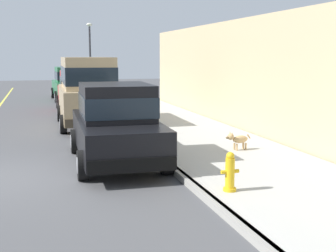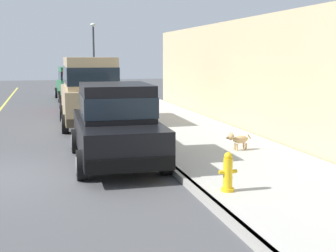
% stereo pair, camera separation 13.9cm
% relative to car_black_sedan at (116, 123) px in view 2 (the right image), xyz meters
% --- Properties ---
extents(ground_plane, '(80.00, 80.00, 0.00)m').
position_rel_car_black_sedan_xyz_m(ground_plane, '(-2.13, -0.63, -0.98)').
color(ground_plane, '#4C4C4F').
extents(curb, '(0.16, 64.00, 0.14)m').
position_rel_car_black_sedan_xyz_m(curb, '(1.07, -0.63, -0.91)').
color(curb, gray).
rests_on(curb, ground).
extents(sidewalk, '(3.60, 64.00, 0.14)m').
position_rel_car_black_sedan_xyz_m(sidewalk, '(2.87, -0.63, -0.91)').
color(sidewalk, '#B7B5AD').
rests_on(sidewalk, ground).
extents(car_black_sedan, '(2.11, 4.64, 1.92)m').
position_rel_car_black_sedan_xyz_m(car_black_sedan, '(0.00, 0.00, 0.00)').
color(car_black_sedan, black).
rests_on(car_black_sedan, ground).
extents(car_tan_van, '(2.18, 4.92, 2.52)m').
position_rel_car_black_sedan_xyz_m(car_tan_van, '(-0.04, 6.16, 0.41)').
color(car_tan_van, tan).
rests_on(car_tan_van, ground).
extents(car_red_hatchback, '(2.00, 3.83, 1.88)m').
position_rel_car_black_sedan_xyz_m(car_red_hatchback, '(0.01, 11.19, -0.01)').
color(car_red_hatchback, red).
rests_on(car_red_hatchback, ground).
extents(car_green_sedan, '(2.16, 4.66, 1.92)m').
position_rel_car_black_sedan_xyz_m(car_green_sedan, '(0.05, 16.63, 0.00)').
color(car_green_sedan, '#23663D').
rests_on(car_green_sedan, ground).
extents(dog_tan, '(0.75, 0.26, 0.49)m').
position_rel_car_black_sedan_xyz_m(dog_tan, '(3.19, 0.01, -0.55)').
color(dog_tan, tan).
rests_on(dog_tan, sidewalk).
extents(fire_hydrant, '(0.34, 0.24, 0.72)m').
position_rel_car_black_sedan_xyz_m(fire_hydrant, '(1.52, -3.32, -0.51)').
color(fire_hydrant, gold).
rests_on(fire_hydrant, sidewalk).
extents(street_lamp, '(0.36, 0.36, 4.42)m').
position_rel_car_black_sedan_xyz_m(street_lamp, '(1.42, 18.25, 1.92)').
color(street_lamp, '#2D2D33').
rests_on(street_lamp, sidewalk).
extents(building_facade, '(0.50, 20.00, 3.79)m').
position_rel_car_black_sedan_xyz_m(building_facade, '(4.97, 3.79, 0.91)').
color(building_facade, tan).
rests_on(building_facade, ground).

